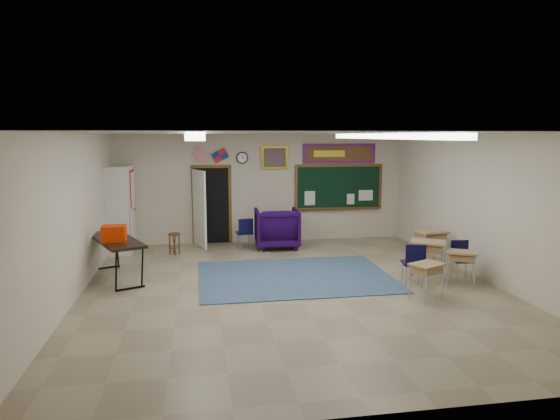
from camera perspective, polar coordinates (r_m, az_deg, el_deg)
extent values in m
plane|color=gray|center=(9.83, 1.45, -8.98)|extent=(9.00, 9.00, 0.00)
cube|color=#BDB099|center=(13.90, -2.06, 2.50)|extent=(8.00, 0.04, 3.00)
cube|color=#BDB099|center=(5.24, 10.99, -7.77)|extent=(8.00, 0.04, 3.00)
cube|color=#BDB099|center=(9.58, -22.72, -0.89)|extent=(0.04, 9.00, 3.00)
cube|color=#BDB099|center=(10.97, 22.45, 0.25)|extent=(0.04, 9.00, 3.00)
cube|color=silver|center=(9.38, 1.52, 8.79)|extent=(8.00, 9.00, 0.04)
cube|color=#375069|center=(10.62, 1.69, -7.59)|extent=(4.00, 3.00, 0.02)
cube|color=black|center=(13.83, -7.80, 0.52)|extent=(0.95, 0.04, 2.10)
cube|color=silver|center=(13.39, -9.22, 0.14)|extent=(0.35, 0.86, 2.05)
cube|color=brown|center=(14.32, 6.73, 2.63)|extent=(2.55, 0.05, 1.30)
cube|color=black|center=(14.31, 6.75, 2.62)|extent=(2.40, 0.03, 1.15)
cube|color=brown|center=(14.34, 6.76, 0.22)|extent=(2.40, 0.12, 0.04)
cube|color=red|center=(14.26, 6.80, 6.43)|extent=(2.10, 0.04, 0.55)
cube|color=brown|center=(14.24, 6.81, 6.43)|extent=(1.90, 0.03, 0.40)
cube|color=#A98E20|center=(13.86, -0.61, 6.02)|extent=(0.75, 0.05, 0.65)
cube|color=#A51466|center=(13.84, -0.61, 6.01)|extent=(0.62, 0.03, 0.52)
cylinder|color=black|center=(13.75, -4.34, 5.97)|extent=(0.32, 0.05, 0.32)
cylinder|color=white|center=(13.73, -4.34, 5.97)|extent=(0.26, 0.02, 0.26)
cube|color=silver|center=(13.33, -17.73, 0.11)|extent=(0.55, 1.25, 2.20)
imported|color=#180532|center=(13.22, -0.36, -2.08)|extent=(1.17, 1.20, 1.05)
cube|color=#9C7349|center=(10.62, 16.57, -3.55)|extent=(0.85, 0.78, 0.05)
cube|color=olive|center=(10.64, 16.54, -4.16)|extent=(0.73, 0.67, 0.14)
cube|color=#9C7349|center=(11.83, 16.83, -2.38)|extent=(0.76, 0.62, 0.05)
cube|color=olive|center=(11.85, 16.80, -2.92)|extent=(0.66, 0.53, 0.14)
cube|color=#9C7349|center=(9.36, 16.46, -6.00)|extent=(0.70, 0.63, 0.04)
cube|color=olive|center=(9.39, 16.43, -6.56)|extent=(0.60, 0.54, 0.11)
cube|color=#9C7349|center=(10.45, 20.04, -4.55)|extent=(0.73, 0.66, 0.04)
cube|color=olive|center=(10.47, 20.01, -5.07)|extent=(0.62, 0.57, 0.12)
cube|color=black|center=(10.86, -18.27, -3.25)|extent=(1.44, 2.16, 0.06)
cube|color=#F22C04|center=(10.54, -18.42, -2.56)|extent=(0.46, 0.34, 0.32)
cylinder|color=#523118|center=(12.74, -12.00, -2.71)|extent=(0.30, 0.30, 0.04)
torus|color=#523118|center=(12.81, -11.96, -4.19)|extent=(0.25, 0.25, 0.02)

